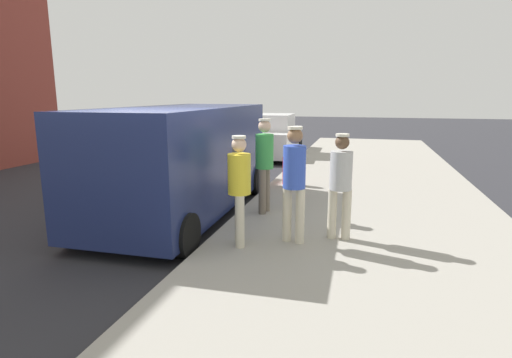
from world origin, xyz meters
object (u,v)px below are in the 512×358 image
Objects in this scene: pedestrian_in_blue at (294,177)px; parked_sedan_ahead at (272,137)px; parked_van at (183,158)px; pedestrian_in_gray at (341,180)px; fire_hydrant at (287,168)px; parking_meter_near at (238,170)px; pedestrian_in_green at (264,159)px; pedestrian_in_yellow at (239,184)px.

pedestrian_in_blue is 0.40× the size of parked_sedan_ahead.
pedestrian_in_gray is at bearing -18.64° from parked_van.
fire_hydrant is (1.68, -5.58, -0.18)m from parked_sedan_ahead.
parking_meter_near is 0.86× the size of pedestrian_in_blue.
parked_van is at bearing 150.64° from pedestrian_in_blue.
fire_hydrant is at bearing 88.49° from parking_meter_near.
parking_meter_near reaches higher than fire_hydrant.
parking_meter_near is at bearing -177.92° from pedestrian_in_gray.
parked_van is 3.18m from fire_hydrant.
parking_meter_near is 1.00m from pedestrian_in_blue.
parking_meter_near is at bearing -97.03° from pedestrian_in_green.
parked_van is 6.07× the size of fire_hydrant.
pedestrian_in_green is at bearing 142.85° from pedestrian_in_gray.
parked_van reaches higher than pedestrian_in_blue.
pedestrian_in_green reaches higher than fire_hydrant.
parked_sedan_ahead is 5.19× the size of fire_hydrant.
parking_meter_near is at bearing -91.51° from fire_hydrant.
parked_van is at bearing 161.36° from pedestrian_in_gray.
pedestrian_in_green reaches higher than pedestrian_in_blue.
parked_van is 1.17× the size of parked_sedan_ahead.
pedestrian_in_yellow is 0.92× the size of pedestrian_in_green.
parked_sedan_ahead is at bearing 104.79° from pedestrian_in_blue.
pedestrian_in_blue reaches higher than pedestrian_in_yellow.
pedestrian_in_yellow is 1.92× the size of fire_hydrant.
parked_van is at bearing 134.79° from pedestrian_in_yellow.
parked_van is (-1.71, 1.72, 0.06)m from pedestrian_in_yellow.
fire_hydrant is (-0.11, 4.40, -0.53)m from pedestrian_in_yellow.
pedestrian_in_blue reaches higher than fire_hydrant.
parking_meter_near is 0.34× the size of parked_sedan_ahead.
parked_van reaches higher than fire_hydrant.
pedestrian_in_blue reaches higher than pedestrian_in_gray.
pedestrian_in_gray is (0.67, 0.33, -0.08)m from pedestrian_in_blue.
fire_hydrant is (1.60, 2.68, -0.59)m from parked_van.
parking_meter_near is 1.20m from pedestrian_in_green.
pedestrian_in_yellow is 0.37× the size of parked_sedan_ahead.
parked_sedan_ahead is at bearing 109.03° from pedestrian_in_gray.
pedestrian_in_blue is (0.76, 0.33, 0.08)m from pedestrian_in_yellow.
parked_van reaches higher than pedestrian_in_green.
pedestrian_in_yellow is at bearing -155.07° from pedestrian_in_gray.
pedestrian_in_gray is 1.92× the size of fire_hydrant.
parked_sedan_ahead is (-2.55, 9.65, -0.43)m from pedestrian_in_blue.
parked_van is at bearing -177.56° from pedestrian_in_green.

